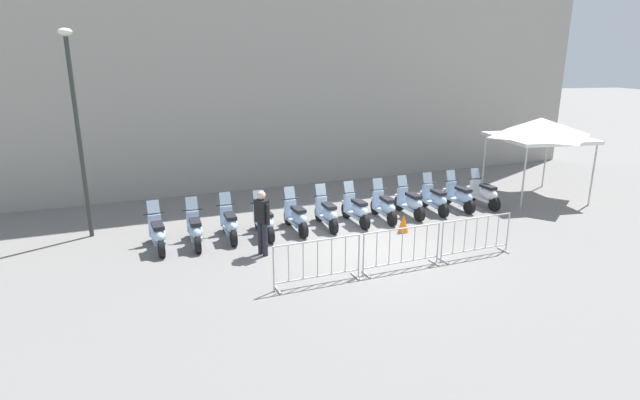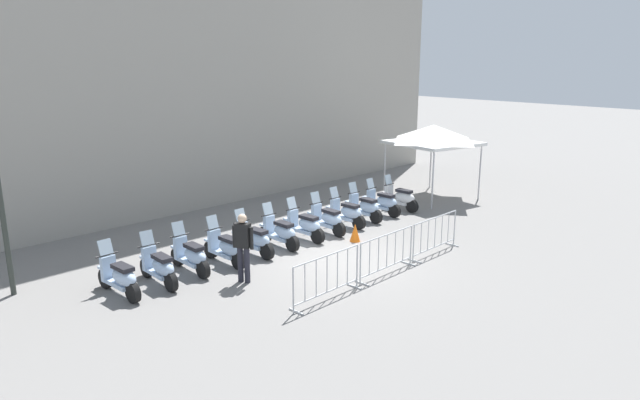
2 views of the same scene
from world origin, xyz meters
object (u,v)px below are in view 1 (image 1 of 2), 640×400
at_px(motorcycle_1, 195,230).
at_px(motorcycle_2, 230,224).
at_px(motorcycle_4, 296,217).
at_px(motorcycle_0, 158,234).
at_px(officer_near_row_end, 262,219).
at_px(barrier_segment_2, 476,237).
at_px(motorcycle_3, 265,221).
at_px(motorcycle_6, 357,210).
at_px(motorcycle_7, 385,207).
at_px(barrier_segment_1, 402,249).
at_px(motorcycle_9, 435,199).
at_px(motorcycle_8, 410,203).
at_px(barrier_segment_0, 318,262).
at_px(street_lamp, 76,116).
at_px(traffic_cone, 403,223).
at_px(canopy_tent, 540,129).
at_px(motorcycle_11, 484,194).
at_px(motorcycle_5, 327,213).
at_px(motorcycle_10, 460,196).

distance_m(motorcycle_1, motorcycle_2, 0.99).
bearing_deg(motorcycle_4, motorcycle_0, -169.52).
bearing_deg(officer_near_row_end, barrier_segment_2, -12.51).
bearing_deg(motorcycle_3, motorcycle_6, 10.86).
bearing_deg(barrier_segment_2, motorcycle_2, 157.79).
xyz_separation_m(motorcycle_7, barrier_segment_1, (-0.80, -3.69, 0.07)).
xyz_separation_m(motorcycle_4, motorcycle_6, (1.92, 0.34, 0.00)).
bearing_deg(motorcycle_9, motorcycle_0, -168.98).
distance_m(motorcycle_8, barrier_segment_0, 5.84).
bearing_deg(motorcycle_6, street_lamp, 176.53).
xyz_separation_m(motorcycle_9, traffic_cone, (-1.70, -1.63, -0.18)).
relative_size(officer_near_row_end, canopy_tent, 0.59).
relative_size(motorcycle_11, barrier_segment_1, 0.83).
height_order(motorcycle_6, motorcycle_7, same).
bearing_deg(officer_near_row_end, motorcycle_8, 25.18).
height_order(street_lamp, officer_near_row_end, street_lamp).
xyz_separation_m(motorcycle_7, officer_near_row_end, (-4.02, -2.09, 0.53)).
distance_m(motorcycle_1, motorcycle_3, 1.96).
bearing_deg(motorcycle_5, barrier_segment_1, -71.47).
relative_size(street_lamp, canopy_tent, 1.96).
bearing_deg(motorcycle_6, motorcycle_4, -169.97).
bearing_deg(canopy_tent, motorcycle_6, -166.79).
relative_size(motorcycle_2, motorcycle_10, 1.00).
bearing_deg(motorcycle_9, motorcycle_10, 10.71).
height_order(motorcycle_3, canopy_tent, canopy_tent).
bearing_deg(barrier_segment_2, barrier_segment_1, -169.45).
bearing_deg(canopy_tent, motorcycle_10, -165.40).
xyz_separation_m(motorcycle_7, barrier_segment_0, (-2.96, -4.09, 0.07)).
xyz_separation_m(motorcycle_2, motorcycle_9, (6.73, 1.23, 0.00)).
relative_size(motorcycle_2, motorcycle_9, 1.00).
distance_m(motorcycle_4, street_lamp, 6.64).
distance_m(motorcycle_0, motorcycle_5, 4.88).
bearing_deg(motorcycle_9, motorcycle_5, -168.21).
distance_m(motorcycle_3, barrier_segment_1, 4.25).
height_order(motorcycle_7, motorcycle_8, same).
xyz_separation_m(motorcycle_5, motorcycle_7, (1.92, 0.33, 0.00)).
height_order(motorcycle_4, motorcycle_6, same).
relative_size(motorcycle_6, motorcycle_9, 0.99).
bearing_deg(traffic_cone, motorcycle_8, 61.65).
bearing_deg(officer_near_row_end, motorcycle_10, 21.74).
height_order(motorcycle_8, barrier_segment_1, motorcycle_8).
relative_size(motorcycle_0, motorcycle_6, 1.00).
height_order(motorcycle_7, barrier_segment_0, motorcycle_7).
relative_size(motorcycle_7, motorcycle_10, 1.00).
height_order(motorcycle_11, barrier_segment_1, motorcycle_11).
bearing_deg(traffic_cone, canopy_tent, 24.02).
bearing_deg(motorcycle_10, motorcycle_3, -168.50).
height_order(motorcycle_6, motorcycle_11, same).
bearing_deg(motorcycle_5, motorcycle_6, 9.98).
distance_m(motorcycle_5, barrier_segment_0, 3.90).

